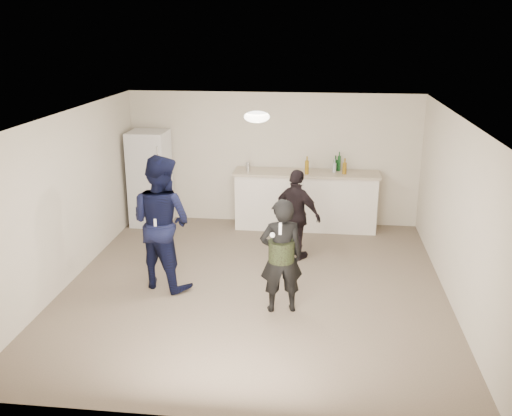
# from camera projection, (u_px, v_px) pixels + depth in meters

# --- Properties ---
(floor) EXTENTS (6.00, 6.00, 0.00)m
(floor) POSITION_uv_depth(u_px,v_px,m) (254.00, 287.00, 8.37)
(floor) COLOR #6B5B4C
(floor) RESTS_ON ground
(ceiling) EXTENTS (6.00, 6.00, 0.00)m
(ceiling) POSITION_uv_depth(u_px,v_px,m) (254.00, 116.00, 7.62)
(ceiling) COLOR silver
(ceiling) RESTS_ON wall_back
(wall_back) EXTENTS (6.00, 0.00, 6.00)m
(wall_back) POSITION_uv_depth(u_px,v_px,m) (273.00, 159.00, 10.84)
(wall_back) COLOR beige
(wall_back) RESTS_ON floor
(wall_front) EXTENTS (6.00, 0.00, 6.00)m
(wall_front) POSITION_uv_depth(u_px,v_px,m) (215.00, 304.00, 5.16)
(wall_front) COLOR beige
(wall_front) RESTS_ON floor
(wall_left) EXTENTS (0.00, 6.00, 6.00)m
(wall_left) POSITION_uv_depth(u_px,v_px,m) (67.00, 199.00, 8.30)
(wall_left) COLOR beige
(wall_left) RESTS_ON floor
(wall_right) EXTENTS (0.00, 6.00, 6.00)m
(wall_right) POSITION_uv_depth(u_px,v_px,m) (456.00, 213.00, 7.69)
(wall_right) COLOR beige
(wall_right) RESTS_ON floor
(counter) EXTENTS (2.60, 0.56, 1.05)m
(counter) POSITION_uv_depth(u_px,v_px,m) (306.00, 201.00, 10.67)
(counter) COLOR white
(counter) RESTS_ON floor
(counter_top) EXTENTS (2.68, 0.64, 0.04)m
(counter_top) POSITION_uv_depth(u_px,v_px,m) (306.00, 173.00, 10.51)
(counter_top) COLOR #C2AF96
(counter_top) RESTS_ON counter
(fridge) EXTENTS (0.70, 0.70, 1.80)m
(fridge) POSITION_uv_depth(u_px,v_px,m) (150.00, 178.00, 10.82)
(fridge) COLOR white
(fridge) RESTS_ON floor
(fridge_handle) EXTENTS (0.02, 0.02, 0.60)m
(fridge_handle) POSITION_uv_depth(u_px,v_px,m) (158.00, 163.00, 10.32)
(fridge_handle) COLOR silver
(fridge_handle) RESTS_ON fridge
(ceiling_dome) EXTENTS (0.36, 0.36, 0.16)m
(ceiling_dome) POSITION_uv_depth(u_px,v_px,m) (257.00, 117.00, 7.92)
(ceiling_dome) COLOR white
(ceiling_dome) RESTS_ON ceiling
(shaker) EXTENTS (0.08, 0.08, 0.17)m
(shaker) POSITION_uv_depth(u_px,v_px,m) (248.00, 167.00, 10.55)
(shaker) COLOR silver
(shaker) RESTS_ON counter_top
(man) EXTENTS (1.17, 1.06, 1.96)m
(man) POSITION_uv_depth(u_px,v_px,m) (161.00, 222.00, 8.14)
(man) COLOR #0E133B
(man) RESTS_ON floor
(woman) EXTENTS (0.64, 0.50, 1.56)m
(woman) POSITION_uv_depth(u_px,v_px,m) (281.00, 256.00, 7.46)
(woman) COLOR black
(woman) RESTS_ON floor
(camo_shorts) EXTENTS (0.34, 0.34, 0.28)m
(camo_shorts) POSITION_uv_depth(u_px,v_px,m) (281.00, 251.00, 7.43)
(camo_shorts) COLOR #263417
(camo_shorts) RESTS_ON woman
(spectator) EXTENTS (0.94, 0.75, 1.49)m
(spectator) POSITION_uv_depth(u_px,v_px,m) (297.00, 215.00, 9.19)
(spectator) COLOR black
(spectator) RESTS_ON floor
(remote_man) EXTENTS (0.04, 0.04, 0.15)m
(remote_man) POSITION_uv_depth(u_px,v_px,m) (156.00, 224.00, 7.86)
(remote_man) COLOR silver
(remote_man) RESTS_ON man
(nunchuk_man) EXTENTS (0.07, 0.07, 0.07)m
(nunchuk_man) POSITION_uv_depth(u_px,v_px,m) (165.00, 228.00, 7.89)
(nunchuk_man) COLOR white
(nunchuk_man) RESTS_ON man
(remote_woman) EXTENTS (0.04, 0.04, 0.15)m
(remote_woman) POSITION_uv_depth(u_px,v_px,m) (280.00, 229.00, 7.08)
(remote_woman) COLOR white
(remote_woman) RESTS_ON woman
(nunchuk_woman) EXTENTS (0.07, 0.07, 0.07)m
(nunchuk_woman) POSITION_uv_depth(u_px,v_px,m) (272.00, 235.00, 7.15)
(nunchuk_woman) COLOR white
(nunchuk_woman) RESTS_ON woman
(bottle_cluster) EXTENTS (0.76, 0.38, 0.28)m
(bottle_cluster) POSITION_uv_depth(u_px,v_px,m) (331.00, 166.00, 10.43)
(bottle_cluster) COLOR #B2B6BD
(bottle_cluster) RESTS_ON counter_top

